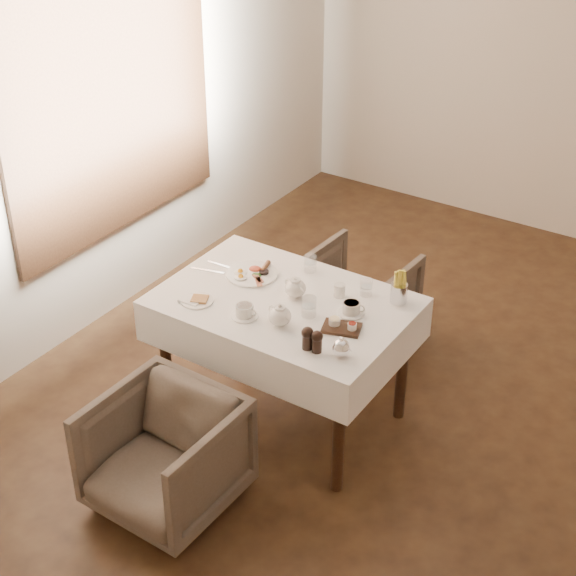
% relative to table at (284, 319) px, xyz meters
% --- Properties ---
extents(room, '(5.00, 5.00, 5.00)m').
position_rel_table_xyz_m(room, '(-1.52, 0.46, 0.96)').
color(room, black).
rests_on(room, ground).
extents(table, '(1.28, 0.88, 0.75)m').
position_rel_table_xyz_m(table, '(0.00, 0.00, 0.00)').
color(table, black).
rests_on(table, ground).
extents(armchair_near, '(0.65, 0.67, 0.59)m').
position_rel_table_xyz_m(armchair_near, '(-0.11, -0.87, -0.34)').
color(armchair_near, '#4E4339').
rests_on(armchair_near, ground).
extents(armchair_far, '(0.64, 0.66, 0.57)m').
position_rel_table_xyz_m(armchair_far, '(-0.05, 0.90, -0.35)').
color(armchair_far, '#4E4339').
rests_on(armchair_far, ground).
extents(breakfast_plate, '(0.28, 0.28, 0.04)m').
position_rel_table_xyz_m(breakfast_plate, '(-0.28, 0.12, 0.13)').
color(breakfast_plate, white).
rests_on(breakfast_plate, table).
extents(side_plate, '(0.17, 0.17, 0.02)m').
position_rel_table_xyz_m(side_plate, '(-0.37, -0.26, 0.12)').
color(side_plate, white).
rests_on(side_plate, table).
extents(teapot_centre, '(0.18, 0.16, 0.12)m').
position_rel_table_xyz_m(teapot_centre, '(0.03, 0.06, 0.18)').
color(teapot_centre, white).
rests_on(teapot_centre, table).
extents(teapot_front, '(0.18, 0.16, 0.12)m').
position_rel_table_xyz_m(teapot_front, '(0.11, -0.20, 0.18)').
color(teapot_front, white).
rests_on(teapot_front, table).
extents(creamer, '(0.07, 0.07, 0.07)m').
position_rel_table_xyz_m(creamer, '(0.22, 0.19, 0.15)').
color(creamer, white).
rests_on(creamer, table).
extents(teacup_near, '(0.14, 0.14, 0.07)m').
position_rel_table_xyz_m(teacup_near, '(-0.08, -0.24, 0.15)').
color(teacup_near, white).
rests_on(teacup_near, table).
extents(teacup_far, '(0.14, 0.14, 0.07)m').
position_rel_table_xyz_m(teacup_far, '(0.35, 0.08, 0.15)').
color(teacup_far, white).
rests_on(teacup_far, table).
extents(glass_left, '(0.09, 0.09, 0.09)m').
position_rel_table_xyz_m(glass_left, '(-0.04, 0.33, 0.16)').
color(glass_left, silver).
rests_on(glass_left, table).
extents(glass_mid, '(0.10, 0.10, 0.10)m').
position_rel_table_xyz_m(glass_mid, '(0.18, -0.05, 0.17)').
color(glass_mid, silver).
rests_on(glass_mid, table).
extents(glass_right, '(0.08, 0.08, 0.09)m').
position_rel_table_xyz_m(glass_right, '(0.33, 0.28, 0.16)').
color(glass_right, silver).
rests_on(glass_right, table).
extents(condiment_board, '(0.21, 0.18, 0.05)m').
position_rel_table_xyz_m(condiment_board, '(0.38, -0.07, 0.13)').
color(condiment_board, black).
rests_on(condiment_board, table).
extents(pepper_mill_left, '(0.08, 0.08, 0.12)m').
position_rel_table_xyz_m(pepper_mill_left, '(0.33, -0.30, 0.18)').
color(pepper_mill_left, black).
rests_on(pepper_mill_left, table).
extents(pepper_mill_right, '(0.07, 0.07, 0.12)m').
position_rel_table_xyz_m(pepper_mill_right, '(0.38, -0.30, 0.17)').
color(pepper_mill_right, black).
rests_on(pepper_mill_right, table).
extents(silver_pot, '(0.10, 0.09, 0.11)m').
position_rel_table_xyz_m(silver_pot, '(0.50, -0.27, 0.17)').
color(silver_pot, white).
rests_on(silver_pot, table).
extents(fries_cup, '(0.09, 0.09, 0.19)m').
position_rel_table_xyz_m(fries_cup, '(0.50, 0.31, 0.20)').
color(fries_cup, silver).
rests_on(fries_cup, table).
extents(cutlery_fork, '(0.20, 0.02, 0.00)m').
position_rel_table_xyz_m(cutlery_fork, '(-0.47, 0.11, 0.12)').
color(cutlery_fork, silver).
rests_on(cutlery_fork, table).
extents(cutlery_knife, '(0.19, 0.07, 0.00)m').
position_rel_table_xyz_m(cutlery_knife, '(-0.51, 0.02, 0.12)').
color(cutlery_knife, silver).
rests_on(cutlery_knife, table).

